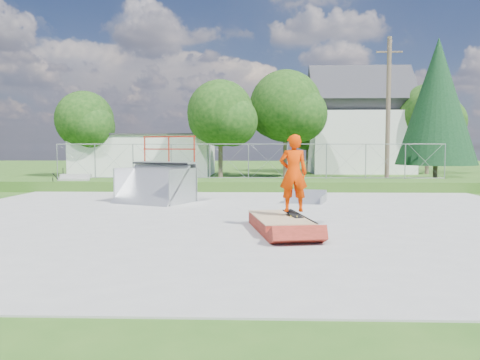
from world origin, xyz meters
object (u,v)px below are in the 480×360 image
(flat_bank_ramp, at_px, (306,198))
(skater, at_px, (293,176))
(quarter_pipe, at_px, (153,170))
(grind_box, at_px, (280,224))

(flat_bank_ramp, height_order, skater, skater)
(quarter_pipe, bearing_deg, grind_box, -28.24)
(flat_bank_ramp, bearing_deg, grind_box, -86.30)
(grind_box, bearing_deg, flat_bank_ramp, 67.98)
(flat_bank_ramp, relative_size, skater, 0.75)
(skater, bearing_deg, grind_box, 7.90)
(flat_bank_ramp, bearing_deg, skater, -83.24)
(grind_box, bearing_deg, skater, 1.34)
(grind_box, relative_size, quarter_pipe, 1.05)
(skater, bearing_deg, quarter_pipe, -52.99)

